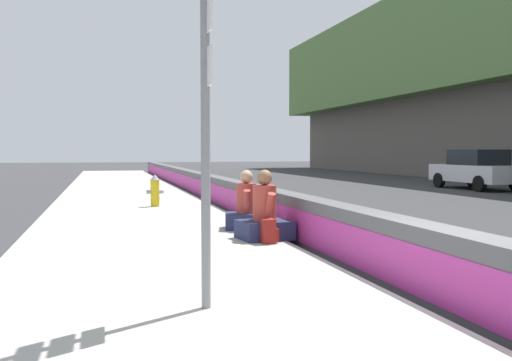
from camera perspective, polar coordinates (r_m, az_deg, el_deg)
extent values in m
plane|color=#353538|center=(6.30, 19.13, -12.43)|extent=(160.00, 160.00, 0.00)
cube|color=#A8A59E|center=(5.32, -6.06, -14.38)|extent=(80.00, 4.40, 0.14)
cube|color=#545456|center=(6.20, 19.20, -8.64)|extent=(76.00, 0.44, 0.85)
cube|color=#B2338C|center=(6.09, 17.41, -9.24)|extent=(74.48, 0.01, 0.54)
cylinder|color=gray|center=(5.51, -5.04, 5.92)|extent=(0.09, 0.09, 3.60)
cube|color=white|center=(5.65, -4.88, 16.10)|extent=(0.44, 0.02, 0.36)
cube|color=#1956AD|center=(5.65, -4.74, 16.09)|extent=(0.30, 0.01, 0.10)
cube|color=white|center=(5.56, -4.86, 11.07)|extent=(0.44, 0.02, 0.36)
cube|color=#1956AD|center=(5.56, -4.71, 11.07)|extent=(0.30, 0.01, 0.10)
cylinder|color=gold|center=(15.89, -9.99, -1.25)|extent=(0.24, 0.24, 0.72)
cone|color=gray|center=(15.87, -10.01, 0.34)|extent=(0.26, 0.26, 0.16)
cylinder|color=gray|center=(15.90, -9.38, -1.11)|extent=(0.10, 0.12, 0.10)
cylinder|color=gray|center=(15.88, -10.60, -1.13)|extent=(0.10, 0.12, 0.10)
cube|color=#23284C|center=(9.90, 0.85, -4.90)|extent=(0.83, 0.94, 0.32)
cylinder|color=#AD3D33|center=(9.85, 0.85, -2.23)|extent=(0.41, 0.41, 0.61)
sphere|color=#8E6647|center=(9.82, 0.85, 0.30)|extent=(0.27, 0.27, 0.27)
cylinder|color=#AD3D33|center=(10.06, 0.34, -2.47)|extent=(0.33, 0.18, 0.53)
cylinder|color=#AD3D33|center=(9.65, 1.38, -2.70)|extent=(0.33, 0.18, 0.53)
cube|color=#23284C|center=(11.20, -0.96, -4.02)|extent=(0.84, 0.94, 0.31)
cylinder|color=#AD3D33|center=(11.15, -0.96, -1.77)|extent=(0.39, 0.39, 0.58)
sphere|color=tan|center=(11.13, -0.96, 0.37)|extent=(0.25, 0.25, 0.25)
cylinder|color=#AD3D33|center=(11.37, -1.01, -1.97)|extent=(0.32, 0.19, 0.51)
cylinder|color=#AD3D33|center=(10.94, -0.92, -2.16)|extent=(0.32, 0.19, 0.51)
cube|color=maroon|center=(9.48, 1.13, -5.01)|extent=(0.32, 0.22, 0.40)
cube|color=maroon|center=(9.52, 1.94, -5.34)|extent=(0.22, 0.06, 0.20)
cube|color=silver|center=(26.43, 20.99, 0.67)|extent=(4.50, 1.81, 0.72)
cube|color=black|center=(26.33, 21.14, 2.17)|extent=(2.20, 1.62, 0.66)
cylinder|color=black|center=(27.14, 17.71, 0.03)|extent=(0.66, 0.22, 0.66)
cylinder|color=black|center=(28.11, 20.68, 0.07)|extent=(0.66, 0.22, 0.66)
cylinder|color=black|center=(24.77, 21.30, -0.30)|extent=(0.66, 0.22, 0.66)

